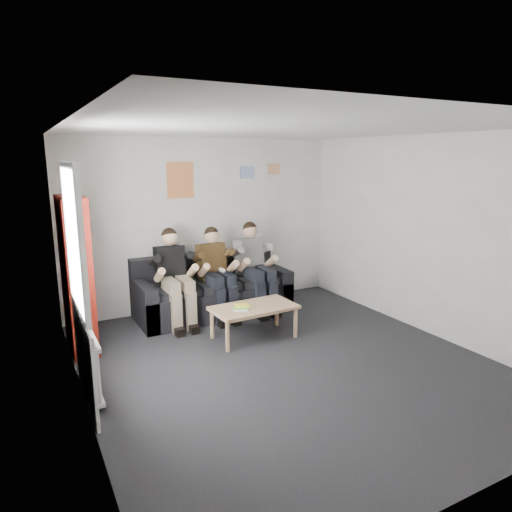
# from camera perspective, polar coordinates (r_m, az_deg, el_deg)

# --- Properties ---
(room_shell) EXTENTS (5.00, 5.00, 5.00)m
(room_shell) POSITION_cam_1_polar(r_m,az_deg,el_deg) (5.17, 3.98, 0.54)
(room_shell) COLOR black
(room_shell) RESTS_ON ground
(sofa) EXTENTS (2.35, 0.96, 0.91)m
(sofa) POSITION_cam_1_polar(r_m,az_deg,el_deg) (7.16, -5.51, -4.59)
(sofa) COLOR black
(sofa) RESTS_ON ground
(bookshelf) EXTENTS (0.29, 0.87, 1.94)m
(bookshelf) POSITION_cam_1_polar(r_m,az_deg,el_deg) (6.09, -21.43, -2.16)
(bookshelf) COLOR maroon
(bookshelf) RESTS_ON ground
(coffee_table) EXTENTS (1.12, 0.61, 0.45)m
(coffee_table) POSITION_cam_1_polar(r_m,az_deg,el_deg) (6.15, -0.26, -6.76)
(coffee_table) COLOR tan
(coffee_table) RESTS_ON ground
(game_cases) EXTENTS (0.23, 0.20, 0.05)m
(game_cases) POSITION_cam_1_polar(r_m,az_deg,el_deg) (6.02, -1.87, -6.44)
(game_cases) COLOR white
(game_cases) RESTS_ON coffee_table
(person_left) EXTENTS (0.42, 0.91, 1.40)m
(person_left) POSITION_cam_1_polar(r_m,az_deg,el_deg) (6.66, -10.10, -2.70)
(person_left) COLOR black
(person_left) RESTS_ON sofa
(person_middle) EXTENTS (0.41, 0.87, 1.37)m
(person_middle) POSITION_cam_1_polar(r_m,az_deg,el_deg) (6.88, -4.90, -2.15)
(person_middle) COLOR #53391B
(person_middle) RESTS_ON sofa
(person_right) EXTENTS (0.42, 0.91, 1.40)m
(person_right) POSITION_cam_1_polar(r_m,az_deg,el_deg) (7.15, -0.07, -1.45)
(person_right) COLOR white
(person_right) RESTS_ON sofa
(radiator) EXTENTS (0.10, 0.64, 0.60)m
(radiator) POSITION_cam_1_polar(r_m,az_deg,el_deg) (4.97, -19.72, -12.85)
(radiator) COLOR white
(radiator) RESTS_ON ground
(window) EXTENTS (0.05, 1.30, 2.36)m
(window) POSITION_cam_1_polar(r_m,az_deg,el_deg) (4.72, -21.20, -5.47)
(window) COLOR white
(window) RESTS_ON room_shell
(poster_large) EXTENTS (0.42, 0.01, 0.55)m
(poster_large) POSITION_cam_1_polar(r_m,az_deg,el_deg) (7.16, -9.44, 9.33)
(poster_large) COLOR gold
(poster_large) RESTS_ON room_shell
(poster_blue) EXTENTS (0.25, 0.01, 0.20)m
(poster_blue) POSITION_cam_1_polar(r_m,az_deg,el_deg) (7.61, -1.10, 10.41)
(poster_blue) COLOR blue
(poster_blue) RESTS_ON room_shell
(poster_pink) EXTENTS (0.22, 0.01, 0.18)m
(poster_pink) POSITION_cam_1_polar(r_m,az_deg,el_deg) (7.84, 2.22, 10.83)
(poster_pink) COLOR #C83E75
(poster_pink) RESTS_ON room_shell
(poster_sign) EXTENTS (0.20, 0.01, 0.14)m
(poster_sign) POSITION_cam_1_polar(r_m,az_deg,el_deg) (6.99, -14.24, 10.69)
(poster_sign) COLOR white
(poster_sign) RESTS_ON room_shell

